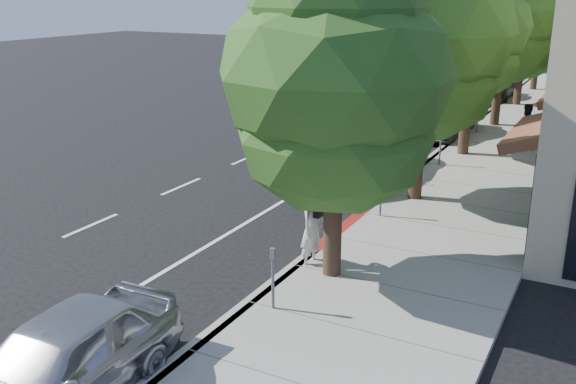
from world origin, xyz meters
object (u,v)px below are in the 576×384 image
Objects in this scene: dark_sedan at (446,119)px; dark_suv_far at (496,88)px; street_tree_2 at (473,29)px; near_car_a at (59,363)px; street_tree_3 at (505,12)px; silver_suv at (358,154)px; street_tree_4 at (525,27)px; cyclist at (312,229)px; street_tree_0 at (336,80)px; pedestrian at (525,127)px; bicycle at (308,190)px; white_pickup at (455,89)px; street_tree_1 at (425,37)px; street_tree_5 at (541,21)px.

dark_sedan is 10.44m from dark_suv_far.
street_tree_2 reaches higher than near_car_a.
street_tree_2 is at bearing -90.00° from street_tree_3.
silver_suv is (-2.44, -4.50, -3.86)m from street_tree_2.
street_tree_4 is 3.64× the size of cyclist.
street_tree_0 is 3.49m from cyclist.
street_tree_0 is 12.00m from street_tree_2.
dark_sedan is 1.04× the size of near_car_a.
silver_suv is 13.52m from near_car_a.
pedestrian reaches higher than near_car_a.
street_tree_2 is at bearing 90.00° from street_tree_0.
street_tree_0 is 4.12× the size of bicycle.
white_pickup reaches higher than dark_sedan.
bicycle is (-2.70, 4.31, -3.91)m from street_tree_0.
street_tree_3 reaches higher than dark_suv_far.
street_tree_4 is at bearing 81.59° from dark_sedan.
street_tree_1 reaches higher than pedestrian.
street_tree_5 is at bearing 13.74° from bicycle.
pedestrian reaches higher than white_pickup.
street_tree_1 is at bearing 79.76° from near_car_a.
pedestrian is at bearing -64.00° from white_pickup.
street_tree_5 is 3.64× the size of cyclist.
cyclist reaches higher than dark_sedan.
street_tree_4 is 1.66× the size of dark_suv_far.
street_tree_0 reaches higher than white_pickup.
street_tree_1 is 4.49× the size of bicycle.
street_tree_0 reaches higher than street_tree_5.
white_pickup is (-1.60, 7.82, 0.11)m from dark_sedan.
white_pickup is (-3.10, 11.00, -3.83)m from street_tree_2.
street_tree_5 is at bearing 90.00° from street_tree_2.
street_tree_2 is at bearing -84.36° from dark_suv_far.
street_tree_3 reaches higher than street_tree_2.
street_tree_0 is at bearing -90.00° from street_tree_3.
street_tree_4 is at bearing 77.72° from silver_suv.
dark_sedan is (-1.50, 9.18, -4.06)m from street_tree_1.
street_tree_2 is 4.42m from pedestrian.
cyclist is 6.44m from near_car_a.
street_tree_4 is at bearing -118.16° from pedestrian.
pedestrian is at bearing 40.27° from street_tree_2.
street_tree_2 is 3.88× the size of cyclist.
dark_sedan is (-1.50, 3.18, -3.93)m from street_tree_2.
dark_sedan is at bearing -118.08° from street_tree_3.
pedestrian is at bearing 50.71° from silver_suv.
street_tree_1 is (0.00, 6.00, 0.45)m from street_tree_0.
white_pickup is at bearing 20.97° from bicycle.
street_tree_4 is 4.06m from dark_suv_far.
dark_sedan reaches higher than bicycle.
street_tree_0 is 1.04× the size of street_tree_4.
street_tree_4 is 1.52× the size of dark_sedan.
near_car_a is at bearing -89.51° from dark_sedan.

